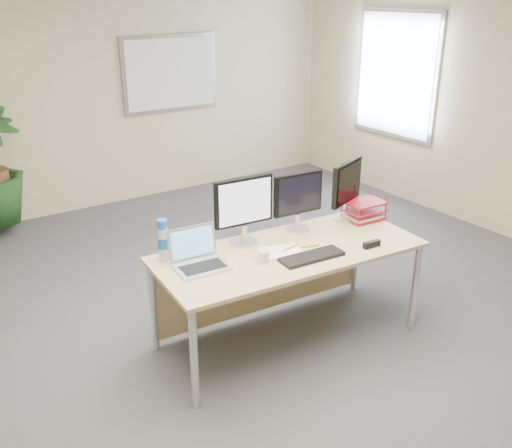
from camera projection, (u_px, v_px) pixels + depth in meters
floor at (278, 369)px, 4.10m from camera, size 8.00×8.00×0.00m
back_wall at (77, 99)px, 6.64m from camera, size 7.00×0.04×2.70m
whiteboard at (171, 74)px, 7.17m from camera, size 1.30×0.04×0.95m
window at (396, 75)px, 7.07m from camera, size 0.04×1.30×1.55m
desk at (281, 264)px, 4.32m from camera, size 2.04×0.99×0.76m
monitor_left at (244, 207)px, 4.16m from camera, size 0.46×0.21×0.52m
monitor_right at (298, 198)px, 4.41m from camera, size 0.42×0.19×0.47m
monitor_dark at (347, 187)px, 4.62m from camera, size 0.43×0.20×0.49m
laptop at (198, 257)px, 3.91m from camera, size 0.38×0.33×0.25m
keyboard at (312, 257)px, 4.03m from camera, size 0.49×0.20×0.03m
coffee_mug at (263, 257)px, 3.97m from camera, size 0.11×0.07×0.08m
spiral_notebook at (282, 252)px, 4.13m from camera, size 0.34×0.28×0.01m
orange_pen at (290, 248)px, 4.16m from camera, size 0.15×0.03×0.01m
yellow_highlighter at (311, 246)px, 4.21m from camera, size 0.13×0.06×0.02m
water_bottle at (163, 241)px, 3.96m from camera, size 0.08×0.08×0.30m
letter_tray at (364, 211)px, 4.71m from camera, size 0.33×0.26×0.15m
stapler at (372, 244)px, 4.20m from camera, size 0.14×0.05×0.05m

